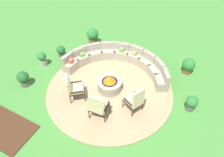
{
  "coord_description": "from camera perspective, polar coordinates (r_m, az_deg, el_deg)",
  "views": [
    {
      "loc": [
        2.68,
        -4.91,
        5.97
      ],
      "look_at": [
        0.0,
        0.2,
        0.45
      ],
      "focal_mm": 32.39,
      "sensor_mm": 36.0,
      "label": 1
    }
  ],
  "objects": [
    {
      "name": "ground_plane",
      "position": [
        8.18,
        -0.65,
        -3.14
      ],
      "size": [
        24.0,
        24.0,
        0.0
      ],
      "primitive_type": "plane",
      "color": "#478C38"
    },
    {
      "name": "patio_circle",
      "position": [
        8.16,
        -0.65,
        -2.99
      ],
      "size": [
        5.03,
        5.03,
        0.06
      ],
      "primitive_type": "cylinder",
      "color": "tan",
      "rests_on": "ground_plane"
    },
    {
      "name": "mulch_bed_left",
      "position": [
        7.91,
        -27.91,
        -12.46
      ],
      "size": [
        1.98,
        1.25,
        0.04
      ],
      "primitive_type": "cube",
      "color": "#472B19",
      "rests_on": "ground_plane"
    },
    {
      "name": "fire_pit",
      "position": [
        7.95,
        -0.67,
        -1.55
      ],
      "size": [
        0.96,
        0.96,
        0.68
      ],
      "color": "#9E937F",
      "rests_on": "patio_circle"
    },
    {
      "name": "curved_stone_bench",
      "position": [
        8.99,
        1.84,
        5.07
      ],
      "size": [
        4.41,
        2.4,
        0.76
      ],
      "color": "#9E937F",
      "rests_on": "patio_circle"
    },
    {
      "name": "lounge_chair_front_left",
      "position": [
        7.56,
        -10.79,
        -2.42
      ],
      "size": [
        0.81,
        0.84,
        1.07
      ],
      "rotation": [
        0.0,
        0.0,
        5.39
      ],
      "color": "#2D2319",
      "rests_on": "patio_circle"
    },
    {
      "name": "lounge_chair_front_right",
      "position": [
        6.83,
        -3.99,
        -7.76
      ],
      "size": [
        0.71,
        0.67,
        1.18
      ],
      "rotation": [
        0.0,
        0.0,
        6.46
      ],
      "color": "#2D2319",
      "rests_on": "patio_circle"
    },
    {
      "name": "lounge_chair_back_left",
      "position": [
        7.04,
        6.57,
        -6.02
      ],
      "size": [
        0.73,
        0.72,
        1.11
      ],
      "rotation": [
        0.0,
        0.0,
        7.42
      ],
      "color": "#2D2319",
      "rests_on": "patio_circle"
    },
    {
      "name": "potted_plant_0",
      "position": [
        9.88,
        -14.16,
        7.46
      ],
      "size": [
        0.4,
        0.4,
        0.6
      ],
      "color": "#605B56",
      "rests_on": "ground_plane"
    },
    {
      "name": "potted_plant_1",
      "position": [
        9.61,
        -19.13,
        5.37
      ],
      "size": [
        0.4,
        0.4,
        0.69
      ],
      "color": "#A89E8E",
      "rests_on": "ground_plane"
    },
    {
      "name": "potted_plant_2",
      "position": [
        8.87,
        -23.75,
        0.02
      ],
      "size": [
        0.47,
        0.47,
        0.68
      ],
      "color": "#605B56",
      "rests_on": "ground_plane"
    },
    {
      "name": "potted_plant_3",
      "position": [
        7.8,
        21.55,
        -6.4
      ],
      "size": [
        0.43,
        0.43,
        0.64
      ],
      "color": "#605B56",
      "rests_on": "ground_plane"
    },
    {
      "name": "potted_plant_4",
      "position": [
        9.28,
        20.79,
        3.47
      ],
      "size": [
        0.54,
        0.54,
        0.72
      ],
      "color": "brown",
      "rests_on": "ground_plane"
    },
    {
      "name": "potted_plant_5",
      "position": [
        10.5,
        -5.45,
        11.98
      ],
      "size": [
        0.59,
        0.59,
        0.86
      ],
      "color": "brown",
      "rests_on": "ground_plane"
    }
  ]
}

